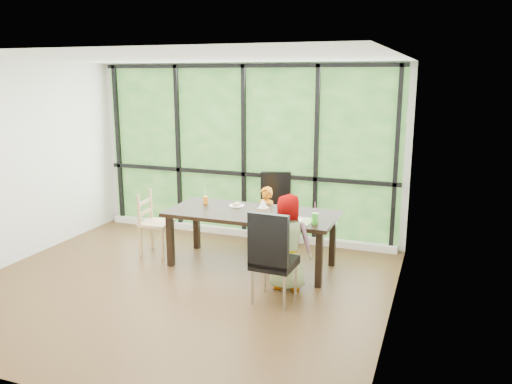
{
  "coord_description": "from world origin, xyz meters",
  "views": [
    {
      "loc": [
        2.91,
        -5.14,
        2.52
      ],
      "look_at": [
        0.69,
        0.87,
        1.05
      ],
      "focal_mm": 35.94,
      "sensor_mm": 36.0,
      "label": 1
    }
  ],
  "objects_px": {
    "plate_far": "(237,206)",
    "chair_interior_leather": "(274,256)",
    "chair_window_leather": "(275,209)",
    "chair_end_beech": "(156,223)",
    "dining_table": "(252,239)",
    "child_older": "(287,242)",
    "tissue_box": "(263,212)",
    "green_cup": "(315,218)",
    "orange_cup": "(206,200)",
    "child_toddler": "(266,220)",
    "plate_near": "(294,220)"
  },
  "relations": [
    {
      "from": "plate_far",
      "to": "green_cup",
      "type": "height_order",
      "value": "green_cup"
    },
    {
      "from": "orange_cup",
      "to": "tissue_box",
      "type": "distance_m",
      "value": 1.03
    },
    {
      "from": "dining_table",
      "to": "child_older",
      "type": "distance_m",
      "value": 0.88
    },
    {
      "from": "child_older",
      "to": "green_cup",
      "type": "xyz_separation_m",
      "value": [
        0.26,
        0.3,
        0.24
      ]
    },
    {
      "from": "chair_interior_leather",
      "to": "green_cup",
      "type": "height_order",
      "value": "chair_interior_leather"
    },
    {
      "from": "chair_window_leather",
      "to": "orange_cup",
      "type": "height_order",
      "value": "chair_window_leather"
    },
    {
      "from": "chair_interior_leather",
      "to": "child_older",
      "type": "bearing_deg",
      "value": -90.66
    },
    {
      "from": "orange_cup",
      "to": "child_toddler",
      "type": "bearing_deg",
      "value": 27.18
    },
    {
      "from": "child_older",
      "to": "chair_window_leather",
      "type": "bearing_deg",
      "value": -73.15
    },
    {
      "from": "orange_cup",
      "to": "plate_near",
      "type": "bearing_deg",
      "value": -16.1
    },
    {
      "from": "chair_window_leather",
      "to": "plate_far",
      "type": "relative_size",
      "value": 5.09
    },
    {
      "from": "child_toddler",
      "to": "plate_near",
      "type": "distance_m",
      "value": 1.06
    },
    {
      "from": "dining_table",
      "to": "chair_end_beech",
      "type": "distance_m",
      "value": 1.45
    },
    {
      "from": "chair_window_leather",
      "to": "chair_end_beech",
      "type": "distance_m",
      "value": 1.76
    },
    {
      "from": "chair_interior_leather",
      "to": "orange_cup",
      "type": "xyz_separation_m",
      "value": [
        -1.4,
        1.15,
        0.26
      ]
    },
    {
      "from": "chair_window_leather",
      "to": "child_older",
      "type": "xyz_separation_m",
      "value": [
        0.65,
        -1.52,
        0.04
      ]
    },
    {
      "from": "chair_window_leather",
      "to": "green_cup",
      "type": "xyz_separation_m",
      "value": [
        0.91,
        -1.22,
        0.28
      ]
    },
    {
      "from": "child_older",
      "to": "tissue_box",
      "type": "relative_size",
      "value": 8.9
    },
    {
      "from": "chair_interior_leather",
      "to": "plate_far",
      "type": "xyz_separation_m",
      "value": [
        -0.94,
        1.17,
        0.22
      ]
    },
    {
      "from": "child_toddler",
      "to": "orange_cup",
      "type": "xyz_separation_m",
      "value": [
        -0.76,
        -0.39,
        0.32
      ]
    },
    {
      "from": "chair_window_leather",
      "to": "dining_table",
      "type": "bearing_deg",
      "value": -105.98
    },
    {
      "from": "child_older",
      "to": "green_cup",
      "type": "bearing_deg",
      "value": -137.16
    },
    {
      "from": "dining_table",
      "to": "chair_interior_leather",
      "type": "distance_m",
      "value": 1.16
    },
    {
      "from": "child_toddler",
      "to": "orange_cup",
      "type": "distance_m",
      "value": 0.92
    },
    {
      "from": "dining_table",
      "to": "green_cup",
      "type": "relative_size",
      "value": 16.66
    },
    {
      "from": "chair_end_beech",
      "to": "chair_interior_leather",
      "type": "bearing_deg",
      "value": -118.9
    },
    {
      "from": "child_toddler",
      "to": "child_older",
      "type": "bearing_deg",
      "value": -37.69
    },
    {
      "from": "chair_interior_leather",
      "to": "plate_near",
      "type": "xyz_separation_m",
      "value": [
        0.01,
        0.74,
        0.22
      ]
    },
    {
      "from": "chair_end_beech",
      "to": "orange_cup",
      "type": "height_order",
      "value": "chair_end_beech"
    },
    {
      "from": "chair_interior_leather",
      "to": "green_cup",
      "type": "bearing_deg",
      "value": -109.05
    },
    {
      "from": "plate_far",
      "to": "plate_near",
      "type": "bearing_deg",
      "value": -24.35
    },
    {
      "from": "plate_far",
      "to": "orange_cup",
      "type": "height_order",
      "value": "orange_cup"
    },
    {
      "from": "child_toddler",
      "to": "green_cup",
      "type": "distance_m",
      "value": 1.28
    },
    {
      "from": "child_older",
      "to": "chair_end_beech",
      "type": "bearing_deg",
      "value": -20.56
    },
    {
      "from": "chair_window_leather",
      "to": "tissue_box",
      "type": "relative_size",
      "value": 8.27
    },
    {
      "from": "chair_interior_leather",
      "to": "chair_end_beech",
      "type": "bearing_deg",
      "value": -21.54
    },
    {
      "from": "green_cup",
      "to": "child_older",
      "type": "bearing_deg",
      "value": -130.8
    },
    {
      "from": "dining_table",
      "to": "child_older",
      "type": "bearing_deg",
      "value": -39.63
    },
    {
      "from": "plate_far",
      "to": "green_cup",
      "type": "xyz_separation_m",
      "value": [
        1.22,
        -0.46,
        0.06
      ]
    },
    {
      "from": "chair_end_beech",
      "to": "green_cup",
      "type": "bearing_deg",
      "value": -100.28
    },
    {
      "from": "plate_far",
      "to": "chair_end_beech",
      "type": "bearing_deg",
      "value": -168.82
    },
    {
      "from": "chair_end_beech",
      "to": "child_older",
      "type": "distance_m",
      "value": 2.18
    },
    {
      "from": "green_cup",
      "to": "tissue_box",
      "type": "relative_size",
      "value": 1.03
    },
    {
      "from": "tissue_box",
      "to": "plate_far",
      "type": "bearing_deg",
      "value": 145.56
    },
    {
      "from": "plate_near",
      "to": "green_cup",
      "type": "bearing_deg",
      "value": -6.93
    },
    {
      "from": "child_toddler",
      "to": "orange_cup",
      "type": "bearing_deg",
      "value": -130.76
    },
    {
      "from": "plate_far",
      "to": "chair_interior_leather",
      "type": "bearing_deg",
      "value": -51.26
    },
    {
      "from": "chair_window_leather",
      "to": "chair_end_beech",
      "type": "height_order",
      "value": "chair_window_leather"
    },
    {
      "from": "tissue_box",
      "to": "child_older",
      "type": "bearing_deg",
      "value": -42.38
    },
    {
      "from": "dining_table",
      "to": "plate_far",
      "type": "relative_size",
      "value": 10.52
    }
  ]
}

